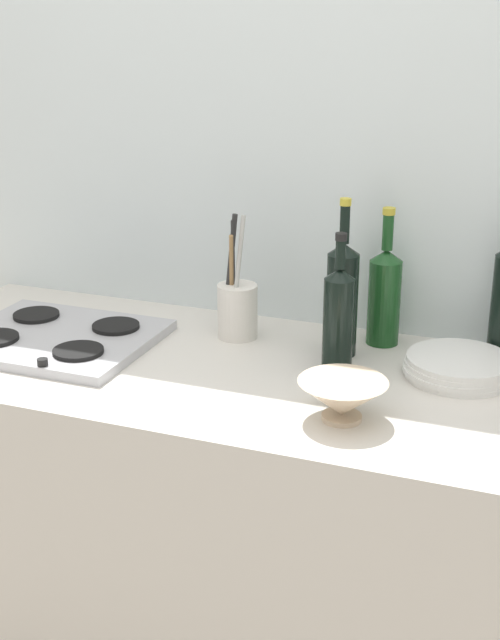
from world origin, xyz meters
TOP-DOWN VIEW (x-y plane):
  - counter_block at (0.00, 0.00)m, footprint 1.80×0.70m
  - backsplash_panel at (0.00, 0.38)m, footprint 1.90×0.06m
  - stovetop_hob at (-0.50, -0.01)m, footprint 0.46×0.39m
  - plate_stack at (0.45, 0.13)m, footprint 0.24×0.24m
  - wine_bottle_leftmost at (0.16, 0.17)m, footprint 0.07×0.07m
  - wine_bottle_mid_left at (0.24, 0.27)m, footprint 0.08×0.08m
  - wine_bottle_rightmost at (0.18, 0.07)m, footprint 0.07×0.07m
  - mixing_bowl at (0.26, -0.17)m, footprint 0.18×0.18m
  - utensil_crock at (-0.10, 0.19)m, footprint 0.10×0.10m

SIDE VIEW (x-z plane):
  - counter_block at x=0.00m, z-range 0.00..0.90m
  - stovetop_hob at x=-0.50m, z-range 0.89..0.93m
  - plate_stack at x=0.45m, z-range 0.90..0.95m
  - mixing_bowl at x=0.26m, z-range 0.90..0.99m
  - utensil_crock at x=-0.10m, z-range 0.82..1.13m
  - wine_bottle_rightmost at x=0.18m, z-range 0.87..1.18m
  - wine_bottle_mid_left at x=0.24m, z-range 0.86..1.19m
  - wine_bottle_leftmost at x=0.16m, z-range 0.86..1.23m
  - backsplash_panel at x=0.00m, z-range 0.00..2.21m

